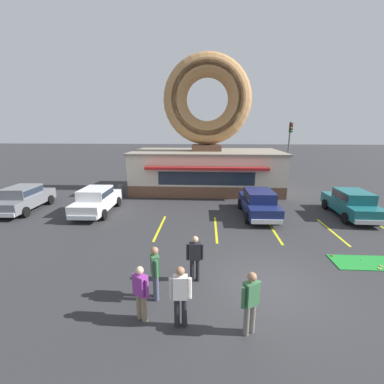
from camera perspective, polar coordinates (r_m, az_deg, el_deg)
The scene contains 21 objects.
ground_plane at distance 9.60m, azimuth 16.21°, elevation -19.39°, with size 160.00×160.00×0.00m, color #2D2D30.
donut_shop_building at distance 21.79m, azimuth 3.27°, elevation 10.14°, with size 12.30×6.75×10.96m.
mini_donut_near_left at distance 12.58m, azimuth 36.44°, elevation -13.09°, with size 0.13×0.13×0.04m, color #E5C666.
mini_donut_mid_centre at distance 12.35m, azimuth 36.22°, elevation -13.53°, with size 0.13×0.13×0.04m, color #E5C666.
mini_donut_far_left at distance 12.43m, azimuth 28.63°, elevation -12.30°, with size 0.13×0.13×0.04m, color brown.
golf_ball at distance 12.76m, azimuth 33.64°, elevation -12.28°, with size 0.04×0.04×0.04m, color white.
car_grey at distance 19.72m, azimuth -33.35°, elevation -1.02°, with size 2.14×4.64×1.60m.
car_navy at distance 15.98m, azimuth 14.59°, elevation -2.16°, with size 2.05×4.59×1.60m.
car_teal at distance 18.10m, azimuth 31.92°, elevation -1.99°, with size 2.09×4.61×1.60m.
car_white at distance 17.12m, azimuth -20.43°, elevation -1.53°, with size 2.07×4.60×1.60m.
pedestrian_blue_sweater_man at distance 8.27m, azimuth -8.17°, elevation -16.83°, with size 0.36×0.56×1.75m.
pedestrian_hooded_kid at distance 7.59m, azimuth -11.33°, elevation -20.75°, with size 0.52×0.41×1.63m.
pedestrian_leather_jacket_man at distance 9.05m, azimuth 0.67°, elevation -14.14°, with size 0.59×0.28×1.67m.
pedestrian_clipboard_woman at distance 7.16m, azimuth 12.89°, elevation -22.39°, with size 0.51×0.41×1.76m.
pedestrian_beanie_man at distance 7.21m, azimuth -2.58°, elevation -21.67°, with size 0.59×0.27×1.77m.
trash_bin at distance 20.57m, azimuth -15.53°, elevation 0.28°, with size 0.57×0.57×0.97m.
traffic_light_pole at distance 27.82m, azimuth 20.78°, elevation 10.04°, with size 0.28×0.47×5.80m.
parking_stripe_far_left at distance 14.03m, azimuth -7.14°, elevation -7.84°, with size 0.12×3.60×0.01m, color yellow.
parking_stripe_left at distance 13.82m, azimuth 5.32°, elevation -8.13°, with size 0.12×3.60×0.01m, color yellow.
parking_stripe_mid_left at distance 14.25m, azimuth 17.58°, elevation -8.05°, with size 0.12×3.60×0.01m, color yellow.
parking_stripe_centre at distance 15.28m, azimuth 28.65°, elevation -7.67°, with size 0.12×3.60×0.01m, color yellow.
Camera 1 is at (-2.08, -7.80, 5.19)m, focal length 24.00 mm.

